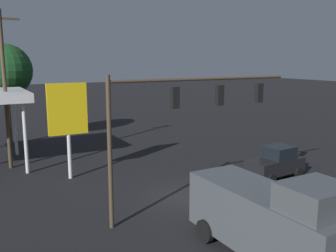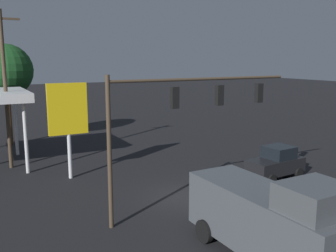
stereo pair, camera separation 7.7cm
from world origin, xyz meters
TOP-DOWN VIEW (x-y plane):
  - ground_plane at (0.00, 0.00)m, footprint 200.00×200.00m
  - traffic_signal_assembly at (1.08, 1.59)m, footprint 9.86×0.43m
  - utility_pole at (7.71, -10.55)m, footprint 2.40×0.26m
  - price_sign at (4.67, -6.31)m, footprint 2.41×0.27m
  - delivery_truck at (0.76, 7.11)m, footprint 2.65×6.84m
  - hatchback_crossing at (-6.89, -0.31)m, footprint 3.92×2.19m
  - street_tree at (6.91, -18.21)m, footprint 4.51×4.51m

SIDE VIEW (x-z plane):
  - ground_plane at x=0.00m, z-range 0.00..0.00m
  - hatchback_crossing at x=-6.89m, z-range -0.04..1.93m
  - delivery_truck at x=0.76m, z-range -0.10..3.48m
  - price_sign at x=4.67m, z-range 1.20..7.19m
  - traffic_signal_assembly at x=1.08m, z-range 1.74..8.52m
  - utility_pole at x=7.71m, z-range 0.29..10.89m
  - street_tree at x=6.91m, z-range 2.07..10.78m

